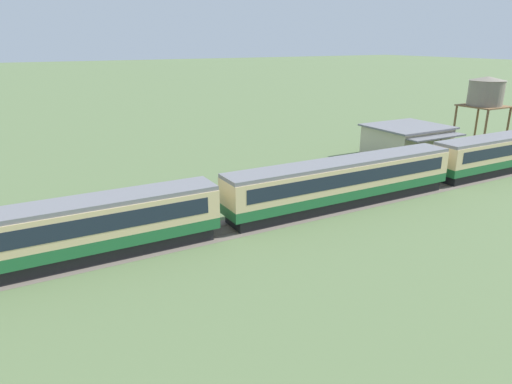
{
  "coord_description": "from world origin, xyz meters",
  "views": [
    {
      "loc": [
        -21.39,
        -28.88,
        13.49
      ],
      "look_at": [
        -5.48,
        -0.21,
        2.5
      ],
      "focal_mm": 32.0,
      "sensor_mm": 36.0,
      "label": 1
    }
  ],
  "objects": [
    {
      "name": "passenger_train",
      "position": [
        -8.36,
        -0.32,
        2.21
      ],
      "size": [
        91.79,
        3.01,
        3.99
      ],
      "color": "#1E6033",
      "rests_on": "ground_plane"
    },
    {
      "name": "ground_plane",
      "position": [
        0.0,
        0.0,
        0.0
      ],
      "size": [
        600.0,
        600.0,
        0.0
      ],
      "primitive_type": "plane",
      "color": "#566B42"
    },
    {
      "name": "railway_track",
      "position": [
        -10.22,
        -0.32,
        0.01
      ],
      "size": [
        146.51,
        3.6,
        0.04
      ],
      "color": "#665B51",
      "rests_on": "ground_plane"
    },
    {
      "name": "station_building",
      "position": [
        20.35,
        9.22,
        1.94
      ],
      "size": [
        8.8,
        8.88,
        3.82
      ],
      "color": "beige",
      "rests_on": "ground_plane"
    },
    {
      "name": "water_tower",
      "position": [
        33.55,
        8.97,
        7.01
      ],
      "size": [
        5.06,
        5.06,
        9.03
      ],
      "color": "brown",
      "rests_on": "ground_plane"
    }
  ]
}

